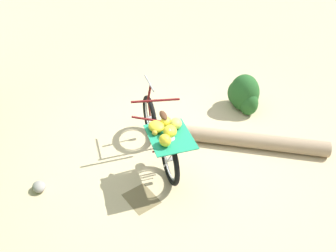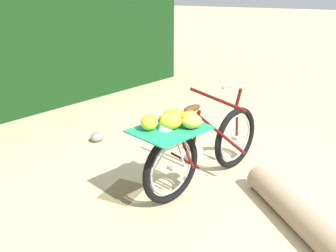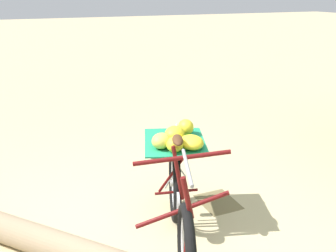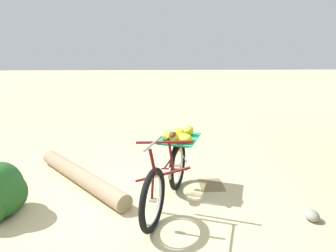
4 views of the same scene
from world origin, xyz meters
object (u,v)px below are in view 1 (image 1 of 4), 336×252
(path_stone, at_px, (39,187))
(shrub_cluster, at_px, (243,94))
(bicycle, at_px, (161,135))
(fallen_log, at_px, (252,141))

(path_stone, bearing_deg, shrub_cluster, 85.94)
(path_stone, bearing_deg, bicycle, 72.18)
(fallen_log, relative_size, path_stone, 11.34)
(fallen_log, bearing_deg, bicycle, -113.50)
(bicycle, height_order, fallen_log, bicycle)
(bicycle, height_order, shrub_cluster, bicycle)
(bicycle, xyz_separation_m, fallen_log, (0.59, 1.35, -0.38))
(bicycle, bearing_deg, path_stone, 92.08)
(fallen_log, height_order, path_stone, fallen_log)
(fallen_log, bearing_deg, shrub_cluster, 140.26)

